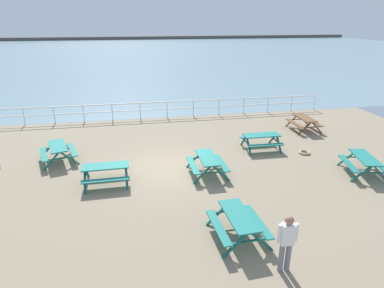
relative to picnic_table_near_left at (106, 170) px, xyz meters
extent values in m
cube|color=gray|center=(2.53, 0.98, -0.68)|extent=(30.00, 24.00, 0.20)
cube|color=gray|center=(2.53, 53.73, -0.58)|extent=(142.00, 90.00, 0.01)
cube|color=#4C4C47|center=(2.53, 96.73, -0.58)|extent=(142.00, 6.00, 1.80)
cube|color=white|center=(2.53, 8.73, 0.47)|extent=(23.00, 0.06, 0.06)
cube|color=white|center=(2.53, 8.73, -0.01)|extent=(23.00, 0.05, 0.05)
cylinder|color=white|center=(-5.43, 8.73, -0.06)|extent=(0.07, 0.07, 1.05)
cylinder|color=white|center=(-3.67, 8.73, -0.06)|extent=(0.07, 0.07, 1.05)
cylinder|color=white|center=(-1.90, 8.73, -0.06)|extent=(0.07, 0.07, 1.05)
cylinder|color=white|center=(-0.13, 8.73, -0.06)|extent=(0.07, 0.07, 1.05)
cylinder|color=white|center=(1.64, 8.73, -0.06)|extent=(0.07, 0.07, 1.05)
cylinder|color=white|center=(3.41, 8.73, -0.06)|extent=(0.07, 0.07, 1.05)
cylinder|color=white|center=(5.18, 8.73, -0.06)|extent=(0.07, 0.07, 1.05)
cylinder|color=white|center=(6.95, 8.73, -0.06)|extent=(0.07, 0.07, 1.05)
cylinder|color=white|center=(8.72, 8.73, -0.06)|extent=(0.07, 0.07, 1.05)
cylinder|color=white|center=(10.49, 8.73, -0.06)|extent=(0.07, 0.07, 1.05)
cylinder|color=white|center=(12.26, 8.73, -0.06)|extent=(0.07, 0.07, 1.05)
cylinder|color=white|center=(14.03, 8.73, -0.06)|extent=(0.07, 0.07, 1.05)
cube|color=#1E7A70|center=(0.00, 0.00, 0.17)|extent=(1.81, 0.74, 0.05)
cube|color=#1E7A70|center=(-0.01, 0.62, -0.13)|extent=(1.80, 0.30, 0.04)
cube|color=#1E7A70|center=(0.01, -0.62, -0.13)|extent=(1.80, 0.30, 0.04)
cube|color=#165B54|center=(0.77, 0.39, -0.21)|extent=(0.10, 0.79, 0.79)
cube|color=#165B54|center=(0.79, -0.36, -0.21)|extent=(0.10, 0.79, 0.79)
cube|color=#165B54|center=(0.78, 0.02, -0.16)|extent=(0.09, 1.50, 0.04)
cube|color=#165B54|center=(-0.79, 0.36, -0.21)|extent=(0.10, 0.79, 0.79)
cube|color=#165B54|center=(-0.77, -0.39, -0.21)|extent=(0.10, 0.79, 0.79)
cube|color=#165B54|center=(-0.78, -0.02, -0.16)|extent=(0.09, 1.50, 0.04)
cube|color=#1E7A70|center=(4.14, 0.10, 0.17)|extent=(0.71, 1.80, 0.05)
cube|color=#1E7A70|center=(3.52, 0.09, -0.13)|extent=(0.27, 1.80, 0.04)
cube|color=#1E7A70|center=(4.76, 0.10, -0.13)|extent=(0.27, 1.80, 0.04)
cube|color=#165B54|center=(3.76, 0.88, -0.21)|extent=(0.79, 0.09, 0.79)
cube|color=#165B54|center=(4.51, 0.88, -0.21)|extent=(0.79, 0.09, 0.79)
cube|color=#165B54|center=(4.14, 0.88, -0.16)|extent=(1.50, 0.07, 0.04)
cube|color=#165B54|center=(3.77, -0.68, -0.21)|extent=(0.79, 0.09, 0.79)
cube|color=#165B54|center=(4.52, -0.68, -0.21)|extent=(0.79, 0.09, 0.79)
cube|color=#165B54|center=(4.15, -0.68, -0.16)|extent=(1.50, 0.07, 0.04)
cube|color=#1E7A70|center=(10.63, -1.10, 0.17)|extent=(1.14, 1.92, 0.05)
cube|color=#1E7A70|center=(10.03, -0.94, -0.13)|extent=(0.72, 1.81, 0.04)
cube|color=#1E7A70|center=(11.22, -1.25, -0.13)|extent=(0.72, 1.81, 0.04)
cube|color=#165B54|center=(10.46, -0.24, -0.21)|extent=(0.79, 0.28, 0.79)
cube|color=#165B54|center=(11.19, -0.44, -0.21)|extent=(0.79, 0.28, 0.79)
cube|color=#165B54|center=(10.83, -0.34, -0.16)|extent=(1.46, 0.44, 0.04)
cube|color=#165B54|center=(10.06, -1.75, -0.21)|extent=(0.79, 0.28, 0.79)
cube|color=#165B54|center=(10.79, -1.95, -0.21)|extent=(0.79, 0.28, 0.79)
cube|color=#165B54|center=(10.42, -1.85, -0.16)|extent=(1.46, 0.44, 0.04)
cube|color=#1E7A70|center=(4.08, -4.22, 0.17)|extent=(0.79, 1.83, 0.05)
cube|color=#1E7A70|center=(3.46, -4.26, -0.13)|extent=(0.36, 1.81, 0.04)
cube|color=#1E7A70|center=(4.70, -4.19, -0.13)|extent=(0.36, 1.81, 0.04)
cube|color=#165B54|center=(3.67, -3.46, -0.21)|extent=(0.80, 0.12, 0.79)
cube|color=#165B54|center=(4.42, -3.42, -0.21)|extent=(0.80, 0.12, 0.79)
cube|color=#165B54|center=(4.04, -3.44, -0.16)|extent=(1.50, 0.14, 0.04)
cube|color=#165B54|center=(3.75, -5.02, -0.21)|extent=(0.80, 0.12, 0.79)
cube|color=#165B54|center=(4.50, -4.98, -0.21)|extent=(0.80, 0.12, 0.79)
cube|color=#165B54|center=(4.13, -5.00, -0.16)|extent=(1.50, 0.14, 0.04)
cube|color=brown|center=(11.05, 4.68, 0.17)|extent=(0.72, 1.81, 0.05)
cube|color=brown|center=(10.43, 4.69, -0.13)|extent=(0.28, 1.80, 0.04)
cube|color=brown|center=(11.67, 4.67, -0.13)|extent=(0.28, 1.80, 0.04)
cube|color=#50351E|center=(10.68, 5.46, -0.21)|extent=(0.79, 0.09, 0.79)
cube|color=#50351E|center=(11.43, 5.46, -0.21)|extent=(0.79, 0.09, 0.79)
cube|color=#50351E|center=(11.05, 5.46, -0.16)|extent=(1.50, 0.07, 0.04)
cube|color=#50351E|center=(10.66, 3.90, -0.21)|extent=(0.79, 0.09, 0.79)
cube|color=#50351E|center=(11.41, 3.90, -0.21)|extent=(0.79, 0.09, 0.79)
cube|color=#50351E|center=(11.04, 3.90, -0.16)|extent=(1.50, 0.07, 0.04)
cube|color=#1E7A70|center=(-2.29, 2.63, 0.17)|extent=(1.19, 1.93, 0.05)
cube|color=#1E7A70|center=(-2.89, 2.45, -0.13)|extent=(0.77, 1.80, 0.04)
cube|color=#1E7A70|center=(-1.70, 2.80, -0.13)|extent=(0.77, 1.80, 0.04)
cube|color=#165B54|center=(-2.88, 3.26, -0.21)|extent=(0.78, 0.31, 0.79)
cube|color=#165B54|center=(-2.16, 3.48, -0.21)|extent=(0.78, 0.31, 0.79)
cube|color=#165B54|center=(-2.52, 3.37, -0.16)|extent=(1.45, 0.49, 0.04)
cube|color=#165B54|center=(-2.43, 1.77, -0.21)|extent=(0.78, 0.31, 0.79)
cube|color=#165B54|center=(-1.71, 1.99, -0.21)|extent=(0.78, 0.31, 0.79)
cube|color=#165B54|center=(-2.07, 1.88, -0.16)|extent=(1.45, 0.49, 0.04)
cube|color=#1E7A70|center=(7.43, 2.31, 0.17)|extent=(1.81, 0.72, 0.05)
cube|color=#1E7A70|center=(7.43, 2.93, -0.13)|extent=(1.80, 0.28, 0.04)
cube|color=#1E7A70|center=(7.42, 1.69, -0.13)|extent=(1.80, 0.28, 0.04)
cube|color=#165B54|center=(8.21, 2.67, -0.21)|extent=(0.09, 0.79, 0.79)
cube|color=#165B54|center=(8.20, 1.92, -0.21)|extent=(0.09, 0.79, 0.79)
cube|color=#165B54|center=(8.21, 2.30, -0.16)|extent=(0.07, 1.50, 0.04)
cube|color=#165B54|center=(6.65, 2.69, -0.21)|extent=(0.09, 0.79, 0.79)
cube|color=#165B54|center=(6.64, 1.94, -0.21)|extent=(0.09, 0.79, 0.79)
cube|color=#165B54|center=(6.65, 2.31, -0.16)|extent=(0.07, 1.50, 0.04)
cylinder|color=slate|center=(4.92, -5.78, -0.16)|extent=(0.14, 0.14, 0.85)
cylinder|color=slate|center=(4.74, -5.77, -0.16)|extent=(0.14, 0.14, 0.85)
cube|color=white|center=(4.83, -5.78, 0.56)|extent=(0.36, 0.25, 0.58)
cylinder|color=white|center=(5.05, -5.79, 0.58)|extent=(0.09, 0.09, 0.52)
cylinder|color=white|center=(4.61, -5.76, 0.58)|extent=(0.09, 0.09, 0.52)
sphere|color=#9E7051|center=(4.83, -5.78, 0.96)|extent=(0.23, 0.23, 0.23)
torus|color=tan|center=(9.32, 1.37, -0.53)|extent=(0.55, 0.55, 0.11)
camera|label=1|loc=(1.25, -11.92, 5.59)|focal=30.22mm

